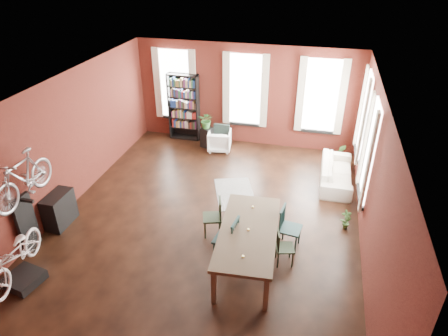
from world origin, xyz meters
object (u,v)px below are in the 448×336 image
(dining_chair_a, at_px, (226,239))
(console_table, at_px, (59,209))
(bookshelf, at_px, (184,107))
(white_armchair, at_px, (219,140))
(dining_chair_c, at_px, (285,248))
(dining_chair_d, at_px, (290,229))
(bicycle_floor, at_px, (10,238))
(bike_trainer, at_px, (24,279))
(cream_sofa, at_px, (337,169))
(dining_table, at_px, (248,247))
(plant_stand, at_px, (207,137))
(dining_chair_b, at_px, (212,217))

(dining_chair_a, distance_m, console_table, 4.03)
(bookshelf, height_order, white_armchair, bookshelf)
(dining_chair_c, xyz_separation_m, dining_chair_d, (0.05, 0.53, 0.09))
(white_armchair, height_order, bicycle_floor, bicycle_floor)
(white_armchair, height_order, bike_trainer, white_armchair)
(dining_chair_c, xyz_separation_m, bookshelf, (-3.94, 5.25, 0.71))
(dining_chair_a, relative_size, bicycle_floor, 0.57)
(cream_sofa, bearing_deg, dining_chair_c, 164.07)
(cream_sofa, bearing_deg, dining_table, 155.02)
(dining_chair_a, bearing_deg, bicycle_floor, -58.57)
(dining_chair_d, relative_size, bicycle_floor, 0.55)
(dining_table, relative_size, bike_trainer, 3.92)
(dining_table, height_order, dining_chair_c, dining_table)
(plant_stand, bearing_deg, dining_chair_c, -57.69)
(dining_table, bearing_deg, bookshelf, 116.50)
(cream_sofa, bearing_deg, bike_trainer, 132.45)
(dining_chair_a, distance_m, bookshelf, 6.08)
(dining_chair_a, height_order, bookshelf, bookshelf)
(dining_table, height_order, bookshelf, bookshelf)
(dining_chair_b, bearing_deg, dining_chair_d, 71.10)
(bike_trainer, bearing_deg, dining_table, 21.34)
(dining_chair_a, distance_m, bike_trainer, 4.01)
(dining_chair_a, distance_m, dining_chair_c, 1.21)
(white_armchair, bearing_deg, dining_table, 102.50)
(dining_table, xyz_separation_m, bookshelf, (-3.21, 5.44, 0.68))
(dining_chair_b, bearing_deg, plant_stand, 179.82)
(bookshelf, height_order, console_table, bookshelf)
(dining_chair_b, relative_size, dining_chair_c, 1.15)
(white_armchair, xyz_separation_m, plant_stand, (-0.45, 0.14, -0.03))
(console_table, bearing_deg, white_armchair, 60.38)
(dining_table, height_order, bicycle_floor, bicycle_floor)
(dining_chair_a, height_order, dining_chair_b, dining_chair_a)
(dining_chair_d, bearing_deg, dining_chair_c, -176.72)
(dining_chair_d, xyz_separation_m, console_table, (-5.26, -0.48, -0.08))
(white_armchair, relative_size, plant_stand, 1.10)
(bookshelf, bearing_deg, bike_trainer, -97.23)
(dining_chair_b, distance_m, console_table, 3.57)
(bookshelf, height_order, cream_sofa, bookshelf)
(dining_table, xyz_separation_m, bicycle_floor, (-4.13, -1.56, 0.65))
(plant_stand, bearing_deg, dining_chair_b, -72.28)
(white_armchair, distance_m, bicycle_floor, 6.86)
(dining_chair_c, relative_size, bike_trainer, 1.24)
(dining_chair_d, bearing_deg, bicycle_floor, 123.17)
(dining_chair_b, height_order, console_table, dining_chair_b)
(bookshelf, distance_m, plant_stand, 1.26)
(bookshelf, distance_m, cream_sofa, 5.28)
(dining_table, xyz_separation_m, bike_trainer, (-4.10, -1.60, -0.33))
(bookshelf, bearing_deg, dining_chair_b, -64.35)
(bike_trainer, bearing_deg, dining_chair_d, 25.48)
(dining_chair_a, relative_size, dining_chair_d, 1.03)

